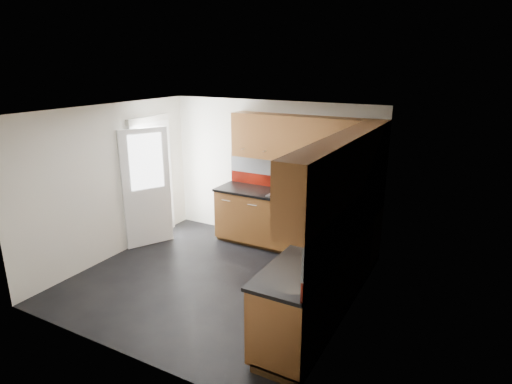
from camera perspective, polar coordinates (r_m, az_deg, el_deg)
The scene contains 14 objects.
room at distance 5.70m, azimuth -5.93°, elevation 1.68°, with size 4.00×3.80×2.64m.
base_cabinets at distance 6.18m, azimuth 6.48°, elevation -7.56°, with size 2.70×3.20×0.95m.
countertop at distance 5.99m, azimuth 6.46°, elevation -3.39°, with size 2.72×3.22×0.04m.
backsplash at distance 6.02m, azimuth 9.32°, elevation -0.48°, with size 2.70×3.20×0.54m.
upper_cabinets at distance 5.75m, azimuth 8.68°, elevation 5.19°, with size 2.50×3.20×0.72m.
extractor_hood at distance 6.93m, azimuth 4.88°, elevation 2.59°, with size 0.60×0.33×0.40m, color #5D2C14.
glass_cabinet at distance 5.87m, azimuth 14.08°, elevation 5.39°, with size 0.32×0.80×0.66m.
back_door at distance 7.46m, azimuth -13.91°, elevation 1.23°, with size 0.42×1.19×2.04m.
gas_hob at distance 6.87m, azimuth 4.25°, elevation -0.34°, with size 0.57×0.50×0.04m.
utensil_pot at distance 6.96m, azimuth 5.17°, elevation 0.59°, with size 0.13×0.13×0.47m.
toaster at distance 6.87m, azimuth 7.07°, elevation 0.28°, with size 0.29×0.20×0.20m.
food_processor at distance 6.11m, azimuth 12.82°, elevation -1.87°, with size 0.16×0.16×0.27m.
paper_towel at distance 5.13m, azimuth 10.63°, elevation -5.52°, with size 0.11×0.11×0.23m, color white.
orange_cloth at distance 6.17m, azimuth 12.00°, elevation -2.79°, with size 0.13×0.11×0.01m, color orange.
Camera 1 is at (3.13, -4.52, 2.99)m, focal length 30.00 mm.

